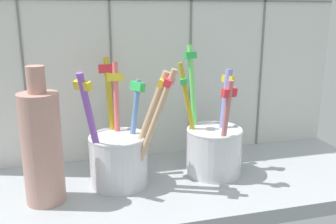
{
  "coord_description": "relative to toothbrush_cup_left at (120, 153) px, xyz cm",
  "views": [
    {
      "loc": [
        -12.95,
        -47.23,
        25.26
      ],
      "look_at": [
        0.0,
        1.14,
        11.85
      ],
      "focal_mm": 40.25,
      "sensor_mm": 36.0,
      "label": 1
    }
  ],
  "objects": [
    {
      "name": "toothbrush_cup_right",
      "position": [
        13.78,
        0.08,
        -0.39
      ],
      "size": [
        9.26,
        9.97,
        18.61
      ],
      "color": "silver",
      "rests_on": "counter_slab"
    },
    {
      "name": "toothbrush_cup_left",
      "position": [
        0.0,
        0.0,
        0.0
      ],
      "size": [
        12.57,
        13.86,
        16.85
      ],
      "color": "silver",
      "rests_on": "counter_slab"
    },
    {
      "name": "counter_slab",
      "position": [
        6.83,
        -1.14,
        -5.47
      ],
      "size": [
        64.0,
        22.0,
        2.0
      ],
      "primitive_type": "cube",
      "color": "#9EA3A8",
      "rests_on": "ground"
    },
    {
      "name": "ceramic_vase",
      "position": [
        -9.82,
        -2.57,
        2.9
      ],
      "size": [
        4.86,
        4.86,
        17.19
      ],
      "color": "tan",
      "rests_on": "counter_slab"
    },
    {
      "name": "tile_wall_back",
      "position": [
        6.83,
        10.86,
        16.03
      ],
      "size": [
        64.0,
        2.2,
        45.0
      ],
      "color": "silver",
      "rests_on": "ground"
    }
  ]
}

